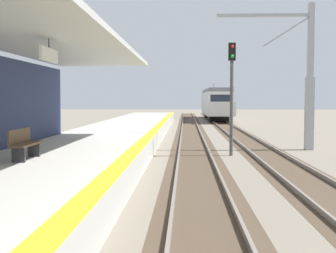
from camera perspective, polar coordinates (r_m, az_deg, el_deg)
The scene contains 7 objects.
station_platform at distance 15.66m, azimuth -12.47°, elevation -4.48°, with size 5.00×80.00×0.91m.
track_pair_nearest_platform at distance 19.17m, azimuth 3.55°, elevation -4.13°, with size 2.34×120.00×0.16m.
track_pair_middle at distance 19.54m, azimuth 13.59°, elevation -4.08°, with size 2.34×120.00×0.16m.
approaching_train at distance 55.47m, azimuth 6.27°, elevation 3.13°, with size 2.93×19.60×4.76m.
rail_signal_post at distance 20.36m, azimuth 8.33°, elevation 5.16°, with size 0.32×0.34×5.20m.
catenary_pylon_far_side at distance 23.52m, azimuth 17.37°, elevation 5.82°, with size 5.00×0.40×7.50m.
platform_bench at distance 13.15m, azimuth -18.33°, elevation -2.06°, with size 0.45×1.60×0.88m.
Camera 1 is at (1.48, 1.01, 2.64)m, focal length 46.60 mm.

